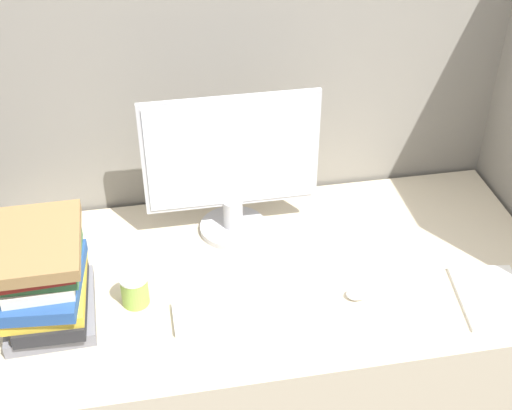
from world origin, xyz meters
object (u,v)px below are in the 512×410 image
Objects in this scene: keyboard at (255,309)px; coffee_cup at (135,290)px; book_stack at (44,279)px; monitor at (232,169)px; mouse at (357,294)px.

keyboard is 0.34m from coffee_cup.
book_stack reaches higher than keyboard.
monitor is 0.52m from mouse.
mouse is 0.85m from book_stack.
mouse is at bearing -8.59° from coffee_cup.
keyboard is 1.40× the size of book_stack.
monitor is at bearing 28.05° from book_stack.
book_stack reaches higher than coffee_cup.
coffee_cup is at bearing -138.81° from monitor.
monitor reaches higher than keyboard.
monitor is 1.18× the size of keyboard.
coffee_cup is (-0.32, -0.28, -0.18)m from monitor.
keyboard is 7.41× the size of mouse.
keyboard is at bearing -179.16° from mouse.
mouse is 0.19× the size of book_stack.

